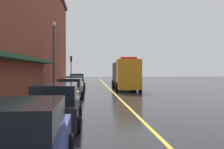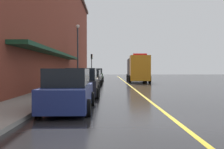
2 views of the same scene
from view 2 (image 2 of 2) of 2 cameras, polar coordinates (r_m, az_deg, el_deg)
ground_plane at (r=34.04m, az=3.04°, el=-1.79°), size 112.00×112.00×0.00m
sidewalk_left at (r=34.20m, az=-7.39°, el=-1.66°), size 2.40×70.00×0.15m
lane_center_stripe at (r=34.04m, az=3.04°, el=-1.78°), size 0.16×70.00×0.01m
brick_building_left at (r=34.80m, az=-17.01°, el=10.92°), size 10.00×64.00×15.34m
parked_car_0 at (r=11.43m, az=-9.08°, el=-3.43°), size 2.04×4.88×1.75m
parked_car_1 at (r=17.02m, az=-6.23°, el=-1.88°), size 2.14×4.43×1.79m
parked_car_2 at (r=22.19m, az=-5.26°, el=-1.41°), size 2.10×4.26×1.58m
parked_car_3 at (r=28.12m, az=-4.20°, el=-0.82°), size 2.10×4.51×1.65m
parked_car_4 at (r=33.59m, az=-3.67°, el=-0.47°), size 1.96×4.84×1.70m
parked_car_5 at (r=39.29m, az=-3.21°, el=-0.16°), size 2.05×4.16×1.84m
utility_truck at (r=37.37m, az=5.38°, el=1.15°), size 2.93×9.19×3.67m
parking_meter_0 at (r=32.79m, az=-6.18°, el=-0.05°), size 0.14×0.18×1.33m
parking_meter_1 at (r=40.58m, az=-5.12°, el=0.17°), size 0.14×0.18×1.33m
parking_meter_2 at (r=35.56m, az=-5.75°, el=0.04°), size 0.14×0.18×1.33m
parking_meter_3 at (r=30.98m, az=-6.50°, el=-0.12°), size 0.14×0.18×1.33m
street_lamp_left at (r=33.20m, az=-7.19°, el=5.73°), size 0.44×0.44×6.94m
traffic_light_near at (r=49.19m, az=-4.28°, el=2.78°), size 0.38×0.36×4.30m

